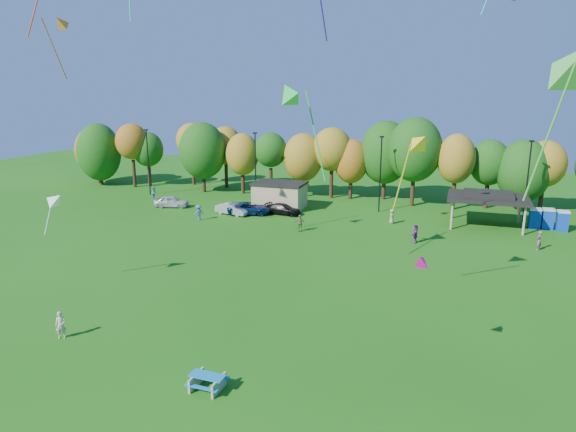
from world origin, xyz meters
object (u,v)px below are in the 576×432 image
(kite_flyer, at_px, (61,325))
(car_b, at_px, (232,209))
(porta_potties, at_px, (548,219))
(picnic_table, at_px, (207,381))
(car_a, at_px, (172,201))
(car_c, at_px, (249,208))
(car_d, at_px, (283,209))

(kite_flyer, height_order, car_b, kite_flyer)
(porta_potties, bearing_deg, picnic_table, -117.91)
(kite_flyer, distance_m, car_a, 34.83)
(porta_potties, xyz_separation_m, car_a, (-43.16, -3.60, -0.37))
(porta_potties, bearing_deg, car_b, -172.20)
(kite_flyer, relative_size, car_c, 0.33)
(porta_potties, height_order, car_c, porta_potties)
(kite_flyer, distance_m, car_d, 33.63)
(car_a, height_order, car_d, car_a)
(car_b, xyz_separation_m, car_d, (5.65, 2.03, -0.07))
(kite_flyer, distance_m, car_c, 32.31)
(car_a, relative_size, car_c, 0.83)
(picnic_table, xyz_separation_m, car_a, (-22.92, 34.61, 0.28))
(porta_potties, xyz_separation_m, car_b, (-34.31, -4.70, -0.40))
(porta_potties, distance_m, car_c, 32.70)
(car_a, distance_m, car_d, 14.53)
(porta_potties, xyz_separation_m, kite_flyer, (-30.94, -36.21, -0.25))
(picnic_table, bearing_deg, car_b, 114.79)
(car_a, bearing_deg, car_d, -100.78)
(picnic_table, xyz_separation_m, car_c, (-12.22, 34.27, 0.27))
(car_a, relative_size, car_b, 1.01)
(porta_potties, height_order, picnic_table, porta_potties)
(car_b, height_order, car_d, car_b)
(picnic_table, xyz_separation_m, car_b, (-14.07, 33.51, 0.25))
(picnic_table, height_order, car_b, car_b)
(picnic_table, relative_size, kite_flyer, 1.07)
(car_d, bearing_deg, car_b, 117.55)
(picnic_table, height_order, car_d, car_d)
(kite_flyer, bearing_deg, porta_potties, 19.32)
(picnic_table, distance_m, car_d, 36.53)
(car_d, bearing_deg, kite_flyer, -176.14)
(car_b, bearing_deg, kite_flyer, -161.45)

